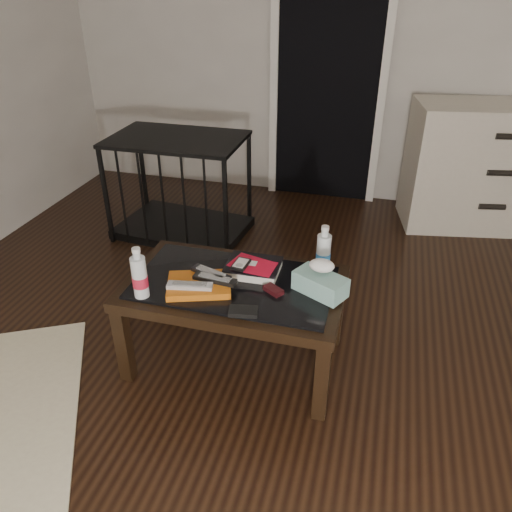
% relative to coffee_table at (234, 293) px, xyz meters
% --- Properties ---
extents(ground, '(5.00, 5.00, 0.00)m').
position_rel_coffee_table_xyz_m(ground, '(0.49, -0.28, -0.40)').
color(ground, black).
rests_on(ground, ground).
extents(room_shell, '(5.00, 5.00, 5.00)m').
position_rel_coffee_table_xyz_m(room_shell, '(0.49, -0.28, 1.22)').
color(room_shell, beige).
rests_on(room_shell, ground).
extents(doorway, '(0.90, 0.08, 2.07)m').
position_rel_coffee_table_xyz_m(doorway, '(0.09, 2.19, 0.63)').
color(doorway, black).
rests_on(doorway, ground).
extents(coffee_table, '(1.00, 0.60, 0.46)m').
position_rel_coffee_table_xyz_m(coffee_table, '(0.00, 0.00, 0.00)').
color(coffee_table, black).
rests_on(coffee_table, ground).
extents(dresser, '(1.27, 0.71, 0.90)m').
position_rel_coffee_table_xyz_m(dresser, '(1.37, 1.95, 0.05)').
color(dresser, beige).
rests_on(dresser, ground).
extents(pet_crate, '(0.96, 0.69, 0.71)m').
position_rel_coffee_table_xyz_m(pet_crate, '(-0.78, 1.23, -0.17)').
color(pet_crate, black).
rests_on(pet_crate, ground).
extents(magazines, '(0.33, 0.29, 0.03)m').
position_rel_coffee_table_xyz_m(magazines, '(-0.14, -0.09, 0.08)').
color(magazines, '#C35F12').
rests_on(magazines, coffee_table).
extents(remote_silver, '(0.21, 0.09, 0.02)m').
position_rel_coffee_table_xyz_m(remote_silver, '(-0.16, -0.14, 0.11)').
color(remote_silver, '#ACADB1').
rests_on(remote_silver, magazines).
extents(remote_black_front, '(0.20, 0.07, 0.02)m').
position_rel_coffee_table_xyz_m(remote_black_front, '(-0.07, -0.06, 0.11)').
color(remote_black_front, black).
rests_on(remote_black_front, magazines).
extents(remote_black_back, '(0.21, 0.11, 0.02)m').
position_rel_coffee_table_xyz_m(remote_black_back, '(-0.10, -0.02, 0.11)').
color(remote_black_back, black).
rests_on(remote_black_back, magazines).
extents(textbook, '(0.25, 0.20, 0.05)m').
position_rel_coffee_table_xyz_m(textbook, '(0.06, 0.10, 0.09)').
color(textbook, black).
rests_on(textbook, coffee_table).
extents(dvd_mailers, '(0.22, 0.18, 0.01)m').
position_rel_coffee_table_xyz_m(dvd_mailers, '(0.06, 0.09, 0.11)').
color(dvd_mailers, red).
rests_on(dvd_mailers, textbook).
extents(ipod, '(0.07, 0.11, 0.02)m').
position_rel_coffee_table_xyz_m(ipod, '(0.02, 0.06, 0.12)').
color(ipod, black).
rests_on(ipod, dvd_mailers).
extents(flip_phone, '(0.10, 0.09, 0.02)m').
position_rel_coffee_table_xyz_m(flip_phone, '(0.19, -0.04, 0.08)').
color(flip_phone, black).
rests_on(flip_phone, coffee_table).
extents(wallet, '(0.13, 0.09, 0.02)m').
position_rel_coffee_table_xyz_m(wallet, '(0.11, -0.22, 0.07)').
color(wallet, black).
rests_on(wallet, coffee_table).
extents(water_bottle_left, '(0.08, 0.08, 0.24)m').
position_rel_coffee_table_xyz_m(water_bottle_left, '(-0.36, -0.21, 0.18)').
color(water_bottle_left, silver).
rests_on(water_bottle_left, coffee_table).
extents(water_bottle_right, '(0.07, 0.07, 0.24)m').
position_rel_coffee_table_xyz_m(water_bottle_right, '(0.38, 0.19, 0.18)').
color(water_bottle_right, silver).
rests_on(water_bottle_right, coffee_table).
extents(tissue_box, '(0.26, 0.21, 0.09)m').
position_rel_coffee_table_xyz_m(tissue_box, '(0.39, 0.01, 0.11)').
color(tissue_box, '#238177').
rests_on(tissue_box, coffee_table).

